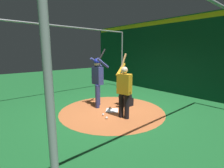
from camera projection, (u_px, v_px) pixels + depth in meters
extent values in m
plane|color=#195B28|center=(112.00, 111.00, 5.84)|extent=(27.47, 27.47, 0.00)
cylinder|color=#B76033|center=(112.00, 111.00, 5.84)|extent=(3.60, 3.60, 0.01)
cube|color=white|center=(112.00, 110.00, 5.84)|extent=(0.59, 0.59, 0.01)
cylinder|color=navy|center=(97.00, 97.00, 6.05)|extent=(0.15, 0.15, 0.85)
cylinder|color=navy|center=(98.00, 94.00, 6.41)|extent=(0.15, 0.15, 0.85)
cube|color=navy|center=(97.00, 76.00, 6.09)|extent=(0.22, 0.44, 0.64)
cylinder|color=navy|center=(103.00, 63.00, 5.92)|extent=(0.52, 0.09, 0.40)
cylinder|color=navy|center=(96.00, 63.00, 6.21)|extent=(0.52, 0.09, 0.40)
sphere|color=tan|center=(97.00, 63.00, 6.00)|extent=(0.22, 0.22, 0.22)
sphere|color=navy|center=(97.00, 62.00, 5.99)|extent=(0.25, 0.25, 0.25)
cylinder|color=black|center=(100.00, 59.00, 6.21)|extent=(0.54, 0.06, 0.73)
cube|color=black|center=(126.00, 102.00, 6.36)|extent=(0.40, 0.40, 0.30)
cube|color=black|center=(126.00, 92.00, 6.26)|extent=(0.31, 0.40, 0.49)
sphere|color=brown|center=(125.00, 84.00, 6.18)|extent=(0.23, 0.23, 0.23)
cube|color=gray|center=(123.00, 84.00, 6.12)|extent=(0.03, 0.20, 0.20)
ellipsoid|color=brown|center=(121.00, 97.00, 6.06)|extent=(0.12, 0.28, 0.22)
cylinder|color=black|center=(127.00, 107.00, 5.08)|extent=(0.15, 0.15, 0.77)
cylinder|color=black|center=(121.00, 105.00, 5.19)|extent=(0.15, 0.15, 0.77)
cube|color=orange|center=(124.00, 84.00, 5.00)|extent=(0.31, 0.46, 0.61)
cylinder|color=orange|center=(130.00, 83.00, 4.88)|extent=(0.09, 0.09, 0.51)
cylinder|color=orange|center=(121.00, 70.00, 5.12)|extent=(0.46, 0.19, 0.40)
sphere|color=beige|center=(124.00, 70.00, 4.92)|extent=(0.20, 0.20, 0.20)
cylinder|color=olive|center=(122.00, 66.00, 5.16)|extent=(0.46, 0.16, 0.74)
cube|color=#0C3D26|center=(174.00, 56.00, 8.06)|extent=(0.20, 11.47, 3.61)
cube|color=yellow|center=(176.00, 20.00, 7.68)|extent=(0.03, 11.24, 0.20)
cylinder|color=gray|center=(122.00, 60.00, 9.56)|extent=(0.08, 0.08, 3.08)
cylinder|color=gray|center=(50.00, 106.00, 1.52)|extent=(0.08, 0.08, 3.08)
cylinder|color=gray|center=(71.00, 27.00, 7.27)|extent=(6.23, 0.07, 0.07)
sphere|color=white|center=(107.00, 118.00, 5.10)|extent=(0.07, 0.07, 0.07)
sphere|color=white|center=(125.00, 117.00, 5.16)|extent=(0.07, 0.07, 0.07)
sphere|color=white|center=(103.00, 114.00, 5.36)|extent=(0.07, 0.07, 0.07)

